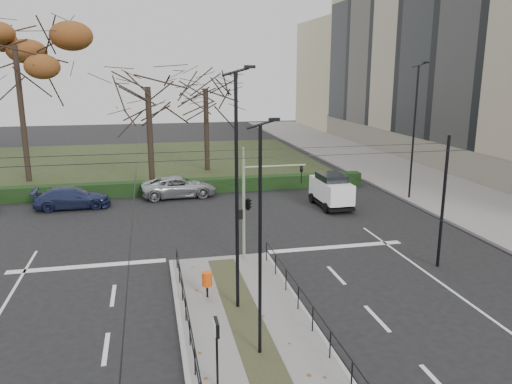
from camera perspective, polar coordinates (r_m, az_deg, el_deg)
The scene contains 20 objects.
ground at distance 19.38m, azimuth -2.00°, elevation -12.93°, with size 140.00×140.00×0.00m, color black.
median_island at distance 17.18m, azimuth -0.43°, elevation -16.37°, with size 4.40×15.00×0.14m, color slate.
sidewalk_east at distance 45.20m, azimuth 15.69°, elevation 2.17°, with size 8.00×90.00×0.14m, color slate.
park at distance 49.89m, azimuth -15.56°, elevation 3.20°, with size 38.00×26.00×0.10m, color #263018.
hedge at distance 36.70m, azimuth -16.62°, elevation 0.21°, with size 38.00×1.00×1.00m, color black.
apartment_block at distance 51.46m, azimuth 25.58°, elevation 14.29°, with size 13.09×52.10×21.64m.
median_railing at distance 16.66m, azimuth -0.36°, elevation -13.84°, with size 4.14×13.24×0.92m.
catenary at distance 19.64m, azimuth -2.93°, elevation -1.86°, with size 20.00×34.00×6.00m.
traffic_light at distance 22.71m, azimuth -0.74°, elevation -1.12°, with size 3.20×1.84×4.71m.
litter_bin at distance 19.55m, azimuth -5.61°, elevation -9.92°, with size 0.40×0.40×1.02m.
info_panel at distance 14.03m, azimuth -4.54°, elevation -16.00°, with size 0.12×0.53×2.03m.
streetlamp_median_near at distance 14.72m, azimuth 0.53°, elevation -5.52°, with size 0.61×0.12×7.26m.
streetlamp_median_far at distance 17.51m, azimuth -2.16°, elevation 0.13°, with size 0.73×0.15×8.72m.
streetlamp_sidewalk at distance 35.41m, azimuth 17.63°, elevation 6.72°, with size 0.76×0.16×9.13m.
parked_car_third at distance 34.38m, azimuth -20.28°, elevation -0.62°, with size 1.94×4.77×1.39m, color #21284D.
parked_car_fourth at distance 35.60m, azimuth -8.78°, elevation 0.60°, with size 2.41×5.23×1.45m, color #9D9EA4.
white_van at distance 32.81m, azimuth 8.59°, elevation 0.26°, with size 1.94×4.03×2.20m.
rust_tree at distance 43.11m, azimuth -25.89°, elevation 14.85°, with size 10.31×10.31×13.76m.
bare_tree_center at distance 43.91m, azimuth -5.77°, elevation 11.01°, with size 6.60×6.60×9.46m.
bare_tree_near at distance 38.23m, azimuth -12.25°, elevation 10.85°, with size 6.86×6.86×9.90m.
Camera 1 is at (-3.06, -17.06, 8.67)m, focal length 35.00 mm.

